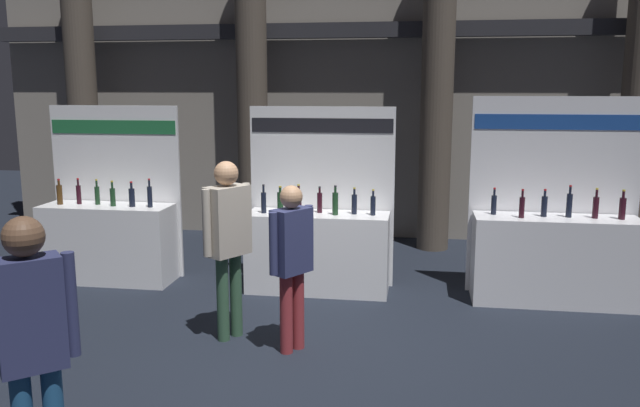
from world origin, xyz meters
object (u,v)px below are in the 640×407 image
object	(u,v)px
exhibitor_booth_1	(318,244)
visitor_0	(228,232)
exhibitor_booth_0	(110,236)
visitor_3	(32,337)
exhibitor_booth_2	(554,251)
visitor_2	(292,255)

from	to	relation	value
exhibitor_booth_1	visitor_0	world-z (taller)	exhibitor_booth_1
exhibitor_booth_0	visitor_3	bearing A→B (deg)	-68.40
exhibitor_booth_0	exhibitor_booth_1	bearing A→B (deg)	-0.04
visitor_3	exhibitor_booth_0	bearing A→B (deg)	-109.33
exhibitor_booth_0	exhibitor_booth_1	size ratio (longest dim) A/B	1.00
exhibitor_booth_1	visitor_0	xyz separation A→B (m)	(-0.65, -1.70, 0.52)
exhibitor_booth_0	visitor_3	xyz separation A→B (m)	(1.76, -4.44, 0.48)
exhibitor_booth_2	exhibitor_booth_0	bearing A→B (deg)	179.76
visitor_3	visitor_2	bearing A→B (deg)	-154.25
exhibitor_booth_0	exhibitor_booth_2	distance (m)	5.65
visitor_0	visitor_2	size ratio (longest dim) A/B	1.12
exhibitor_booth_1	visitor_3	size ratio (longest dim) A/B	1.27
exhibitor_booth_0	visitor_2	world-z (taller)	exhibitor_booth_0
exhibitor_booth_1	visitor_0	size ratio (longest dim) A/B	1.26
exhibitor_booth_1	visitor_2	size ratio (longest dim) A/B	1.41
exhibitor_booth_2	visitor_2	xyz separation A→B (m)	(-2.80, -1.90, 0.34)
exhibitor_booth_1	exhibitor_booth_0	bearing A→B (deg)	179.96
exhibitor_booth_2	visitor_3	size ratio (longest dim) A/B	1.34
exhibitor_booth_0	visitor_0	distance (m)	2.79
exhibitor_booth_0	visitor_3	distance (m)	4.80
exhibitor_booth_0	visitor_3	world-z (taller)	exhibitor_booth_0
visitor_0	visitor_3	xyz separation A→B (m)	(-0.39, -2.73, -0.03)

